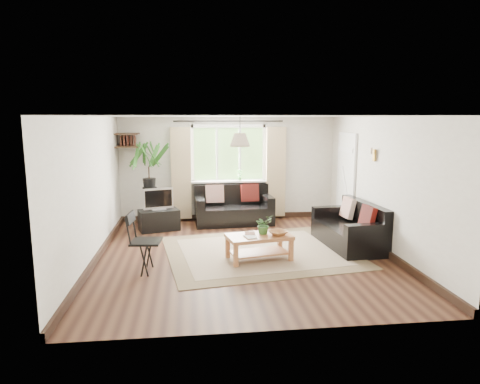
{
  "coord_description": "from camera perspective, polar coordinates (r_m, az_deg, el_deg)",
  "views": [
    {
      "loc": [
        -0.87,
        -7.17,
        2.37
      ],
      "look_at": [
        0.0,
        0.4,
        1.05
      ],
      "focal_mm": 32.0,
      "sensor_mm": 36.0,
      "label": 1
    }
  ],
  "objects": [
    {
      "name": "floor",
      "position": [
        7.6,
        0.35,
        -8.34
      ],
      "size": [
        5.5,
        5.5,
        0.0
      ],
      "primitive_type": "plane",
      "color": "black",
      "rests_on": "ground"
    },
    {
      "name": "coffee_table",
      "position": [
        7.27,
        2.54,
        -7.4
      ],
      "size": [
        1.15,
        0.77,
        0.44
      ],
      "primitive_type": null,
      "rotation": [
        0.0,
        0.0,
        0.19
      ],
      "color": "brown",
      "rests_on": "floor"
    },
    {
      "name": "sill_plant",
      "position": [
        9.95,
        -0.04,
        2.3
      ],
      "size": [
        0.14,
        0.1,
        0.27
      ],
      "primitive_type": "imported",
      "color": "#2D6023",
      "rests_on": "window"
    },
    {
      "name": "ceiling",
      "position": [
        7.22,
        0.37,
        10.07
      ],
      "size": [
        5.5,
        5.5,
        0.0
      ],
      "primitive_type": "plane",
      "rotation": [
        3.14,
        0.0,
        0.0
      ],
      "color": "white",
      "rests_on": "floor"
    },
    {
      "name": "wall_sconce",
      "position": [
        8.19,
        17.3,
        4.98
      ],
      "size": [
        0.12,
        0.12,
        0.28
      ],
      "primitive_type": null,
      "color": "beige",
      "rests_on": "wall_right"
    },
    {
      "name": "tv_stand",
      "position": [
        9.31,
        -10.75,
        -3.68
      ],
      "size": [
        0.92,
        0.68,
        0.44
      ],
      "primitive_type": "cube",
      "rotation": [
        0.0,
        0.0,
        0.29
      ],
      "color": "black",
      "rests_on": "floor"
    },
    {
      "name": "table_plant",
      "position": [
        7.24,
        3.16,
        -4.35
      ],
      "size": [
        0.38,
        0.36,
        0.32
      ],
      "primitive_type": "imported",
      "rotation": [
        0.0,
        0.0,
        0.51
      ],
      "color": "#2F5C24",
      "rests_on": "coffee_table"
    },
    {
      "name": "pendant_lamp",
      "position": [
        7.62,
        -0.0,
        7.43
      ],
      "size": [
        0.36,
        0.36,
        0.54
      ],
      "primitive_type": null,
      "color": "beige",
      "rests_on": "ceiling"
    },
    {
      "name": "wall_front",
      "position": [
        4.65,
        4.47,
        -4.79
      ],
      "size": [
        5.0,
        0.02,
        2.4
      ],
      "primitive_type": "cube",
      "color": "beige",
      "rests_on": "floor"
    },
    {
      "name": "wall_left",
      "position": [
        7.44,
        -19.12,
        0.24
      ],
      "size": [
        0.02,
        5.5,
        2.4
      ],
      "primitive_type": "cube",
      "color": "beige",
      "rests_on": "floor"
    },
    {
      "name": "sofa_back",
      "position": [
        9.67,
        -0.86,
        -1.87
      ],
      "size": [
        1.77,
        0.96,
        0.81
      ],
      "primitive_type": null,
      "rotation": [
        0.0,
        0.0,
        0.05
      ],
      "color": "black",
      "rests_on": "floor"
    },
    {
      "name": "sofa_right",
      "position": [
        8.23,
        14.27,
        -4.38
      ],
      "size": [
        1.73,
        0.98,
        0.78
      ],
      "primitive_type": null,
      "rotation": [
        0.0,
        0.0,
        -1.48
      ],
      "color": "black",
      "rests_on": "floor"
    },
    {
      "name": "corner_shelf",
      "position": [
        9.78,
        -14.78,
        6.7
      ],
      "size": [
        0.5,
        0.5,
        0.34
      ],
      "primitive_type": null,
      "color": "black",
      "rests_on": "wall_back"
    },
    {
      "name": "palm_stand",
      "position": [
        9.64,
        -11.99,
        1.07
      ],
      "size": [
        0.92,
        0.92,
        1.87
      ],
      "primitive_type": null,
      "rotation": [
        0.0,
        0.0,
        0.32
      ],
      "color": "black",
      "rests_on": "floor"
    },
    {
      "name": "rug",
      "position": [
        7.74,
        2.61,
        -7.94
      ],
      "size": [
        3.61,
        3.22,
        0.02
      ],
      "primitive_type": "cube",
      "rotation": [
        0.0,
        0.0,
        0.15
      ],
      "color": "#C6B599",
      "rests_on": "floor"
    },
    {
      "name": "wall_back",
      "position": [
        10.02,
        -1.54,
        3.13
      ],
      "size": [
        5.0,
        0.02,
        2.4
      ],
      "primitive_type": "cube",
      "color": "beige",
      "rests_on": "floor"
    },
    {
      "name": "door",
      "position": [
        9.57,
        13.93,
        1.32
      ],
      "size": [
        0.06,
        0.96,
        2.06
      ],
      "primitive_type": "cube",
      "color": "silver",
      "rests_on": "wall_right"
    },
    {
      "name": "bowl",
      "position": [
        7.22,
        5.14,
        -5.45
      ],
      "size": [
        0.41,
        0.41,
        0.07
      ],
      "primitive_type": "imported",
      "rotation": [
        0.0,
        0.0,
        0.53
      ],
      "color": "#996135",
      "rests_on": "coffee_table"
    },
    {
      "name": "folding_chair",
      "position": [
        6.8,
        -12.4,
        -6.6
      ],
      "size": [
        0.54,
        0.54,
        0.95
      ],
      "primitive_type": null,
      "rotation": [
        0.0,
        0.0,
        1.47
      ],
      "color": "black",
      "rests_on": "floor"
    },
    {
      "name": "wall_right",
      "position": [
        8.01,
        18.42,
        0.92
      ],
      "size": [
        0.02,
        5.5,
        2.4
      ],
      "primitive_type": "cube",
      "color": "beige",
      "rests_on": "floor"
    },
    {
      "name": "tv",
      "position": [
        9.22,
        -10.84,
        -0.86
      ],
      "size": [
        0.67,
        0.38,
        0.49
      ],
      "primitive_type": null,
      "rotation": [
        0.0,
        0.0,
        0.29
      ],
      "color": "#A5A5AA",
      "rests_on": "tv_stand"
    },
    {
      "name": "book_a",
      "position": [
        7.03,
        0.74,
        -6.07
      ],
      "size": [
        0.22,
        0.27,
        0.02
      ],
      "primitive_type": "imported",
      "rotation": [
        0.0,
        0.0,
        0.24
      ],
      "color": "silver",
      "rests_on": "coffee_table"
    },
    {
      "name": "book_b",
      "position": [
        7.24,
        0.65,
        -5.57
      ],
      "size": [
        0.2,
        0.25,
        0.02
      ],
      "primitive_type": "imported",
      "rotation": [
        0.0,
        0.0,
        -0.11
      ],
      "color": "brown",
      "rests_on": "coffee_table"
    },
    {
      "name": "window",
      "position": [
        9.95,
        -1.53,
        5.11
      ],
      "size": [
        2.5,
        0.16,
        2.16
      ],
      "primitive_type": null,
      "color": "white",
      "rests_on": "wall_back"
    }
  ]
}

